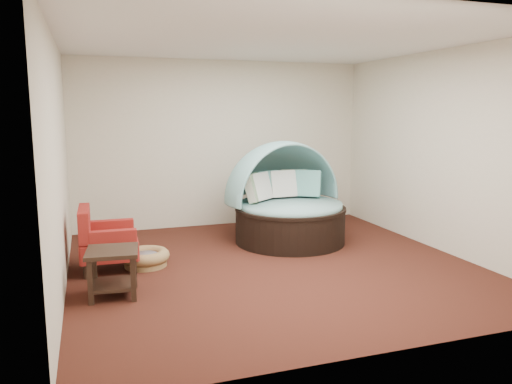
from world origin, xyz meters
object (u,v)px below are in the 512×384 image
object	(u,v)px
pet_basket	(146,258)
side_table	(113,266)
canopy_daybed	(287,195)
red_armchair	(104,241)

from	to	relation	value
pet_basket	side_table	distance (m)	1.06
canopy_daybed	side_table	distance (m)	3.07
pet_basket	side_table	world-z (taller)	side_table
canopy_daybed	side_table	size ratio (longest dim) A/B	3.40
canopy_daybed	pet_basket	xyz separation A→B (m)	(-2.18, -0.60, -0.59)
canopy_daybed	red_armchair	xyz separation A→B (m)	(-2.67, -0.61, -0.33)
red_armchair	side_table	bearing A→B (deg)	-85.36
pet_basket	red_armchair	xyz separation A→B (m)	(-0.49, -0.01, 0.26)
canopy_daybed	side_table	bearing A→B (deg)	-160.84
canopy_daybed	red_armchair	size ratio (longest dim) A/B	2.47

